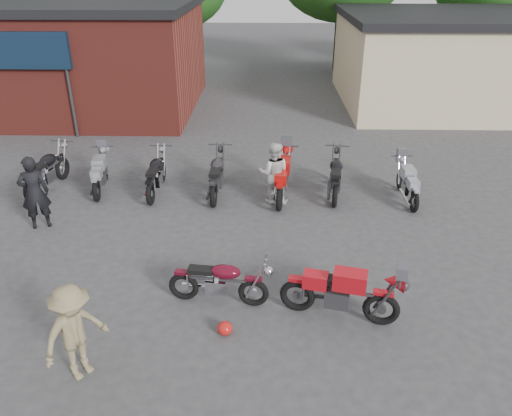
{
  "coord_description": "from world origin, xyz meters",
  "views": [
    {
      "loc": [
        0.12,
        -7.15,
        5.79
      ],
      "look_at": [
        -0.1,
        2.54,
        0.9
      ],
      "focal_mm": 35.0,
      "sensor_mm": 36.0,
      "label": 1
    }
  ],
  "objects_px": {
    "row_bike_1": "(100,172)",
    "sportbike": "(342,290)",
    "row_bike_0": "(47,169)",
    "row_bike_6": "(408,182)",
    "helmet": "(225,328)",
    "row_bike_5": "(336,174)",
    "person_light": "(274,173)",
    "row_bike_4": "(283,175)",
    "person_dark": "(34,193)",
    "row_bike_2": "(156,173)",
    "row_bike_3": "(217,173)",
    "person_tan": "(75,333)",
    "vintage_motorcycle": "(220,279)"
  },
  "relations": [
    {
      "from": "row_bike_4",
      "to": "row_bike_6",
      "type": "xyz_separation_m",
      "value": [
        3.28,
        -0.12,
        -0.1
      ]
    },
    {
      "from": "person_tan",
      "to": "vintage_motorcycle",
      "type": "bearing_deg",
      "value": -9.22
    },
    {
      "from": "vintage_motorcycle",
      "to": "person_tan",
      "type": "relative_size",
      "value": 1.12
    },
    {
      "from": "person_light",
      "to": "row_bike_1",
      "type": "xyz_separation_m",
      "value": [
        -4.75,
        0.64,
        -0.27
      ]
    },
    {
      "from": "row_bike_0",
      "to": "row_bike_6",
      "type": "relative_size",
      "value": 1.16
    },
    {
      "from": "person_dark",
      "to": "row_bike_0",
      "type": "distance_m",
      "value": 2.27
    },
    {
      "from": "sportbike",
      "to": "row_bike_6",
      "type": "relative_size",
      "value": 1.12
    },
    {
      "from": "person_light",
      "to": "row_bike_1",
      "type": "bearing_deg",
      "value": -5.18
    },
    {
      "from": "row_bike_2",
      "to": "row_bike_3",
      "type": "height_order",
      "value": "row_bike_3"
    },
    {
      "from": "person_dark",
      "to": "person_tan",
      "type": "height_order",
      "value": "person_dark"
    },
    {
      "from": "helmet",
      "to": "person_light",
      "type": "xyz_separation_m",
      "value": [
        0.87,
        5.21,
        0.7
      ]
    },
    {
      "from": "helmet",
      "to": "row_bike_5",
      "type": "bearing_deg",
      "value": 66.03
    },
    {
      "from": "person_tan",
      "to": "row_bike_3",
      "type": "bearing_deg",
      "value": 25.45
    },
    {
      "from": "row_bike_1",
      "to": "row_bike_3",
      "type": "xyz_separation_m",
      "value": [
        3.23,
        -0.18,
        0.06
      ]
    },
    {
      "from": "row_bike_4",
      "to": "row_bike_5",
      "type": "relative_size",
      "value": 1.04
    },
    {
      "from": "person_tan",
      "to": "row_bike_4",
      "type": "bearing_deg",
      "value": 11.49
    },
    {
      "from": "row_bike_0",
      "to": "row_bike_3",
      "type": "bearing_deg",
      "value": -83.35
    },
    {
      "from": "helmet",
      "to": "person_dark",
      "type": "xyz_separation_m",
      "value": [
        -4.7,
        3.71,
        0.78
      ]
    },
    {
      "from": "person_light",
      "to": "row_bike_0",
      "type": "height_order",
      "value": "person_light"
    },
    {
      "from": "helmet",
      "to": "sportbike",
      "type": "bearing_deg",
      "value": 13.55
    },
    {
      "from": "person_light",
      "to": "row_bike_4",
      "type": "xyz_separation_m",
      "value": [
        0.24,
        0.31,
        -0.19
      ]
    },
    {
      "from": "row_bike_2",
      "to": "row_bike_6",
      "type": "height_order",
      "value": "row_bike_2"
    },
    {
      "from": "person_dark",
      "to": "person_tan",
      "type": "bearing_deg",
      "value": 95.62
    },
    {
      "from": "row_bike_4",
      "to": "row_bike_0",
      "type": "bearing_deg",
      "value": 93.48
    },
    {
      "from": "row_bike_2",
      "to": "row_bike_3",
      "type": "distance_m",
      "value": 1.66
    },
    {
      "from": "helmet",
      "to": "row_bike_2",
      "type": "bearing_deg",
      "value": 111.93
    },
    {
      "from": "row_bike_3",
      "to": "person_light",
      "type": "bearing_deg",
      "value": -105.34
    },
    {
      "from": "row_bike_1",
      "to": "row_bike_6",
      "type": "bearing_deg",
      "value": -101.1
    },
    {
      "from": "person_light",
      "to": "person_tan",
      "type": "relative_size",
      "value": 1.01
    },
    {
      "from": "person_tan",
      "to": "row_bike_3",
      "type": "xyz_separation_m",
      "value": [
        1.49,
        6.63,
        -0.2
      ]
    },
    {
      "from": "person_tan",
      "to": "sportbike",
      "type": "bearing_deg",
      "value": -32.72
    },
    {
      "from": "sportbike",
      "to": "person_dark",
      "type": "height_order",
      "value": "person_dark"
    },
    {
      "from": "vintage_motorcycle",
      "to": "person_dark",
      "type": "distance_m",
      "value": 5.38
    },
    {
      "from": "row_bike_2",
      "to": "row_bike_0",
      "type": "bearing_deg",
      "value": 87.97
    },
    {
      "from": "row_bike_2",
      "to": "row_bike_4",
      "type": "bearing_deg",
      "value": -92.96
    },
    {
      "from": "vintage_motorcycle",
      "to": "person_tan",
      "type": "bearing_deg",
      "value": -130.23
    },
    {
      "from": "sportbike",
      "to": "person_light",
      "type": "height_order",
      "value": "person_light"
    },
    {
      "from": "row_bike_2",
      "to": "row_bike_5",
      "type": "bearing_deg",
      "value": -89.72
    },
    {
      "from": "person_tan",
      "to": "row_bike_3",
      "type": "height_order",
      "value": "person_tan"
    },
    {
      "from": "person_dark",
      "to": "row_bike_6",
      "type": "distance_m",
      "value": 9.27
    },
    {
      "from": "person_dark",
      "to": "row_bike_1",
      "type": "height_order",
      "value": "person_dark"
    },
    {
      "from": "person_dark",
      "to": "row_bike_6",
      "type": "xyz_separation_m",
      "value": [
        9.1,
        1.69,
        -0.37
      ]
    },
    {
      "from": "row_bike_1",
      "to": "sportbike",
      "type": "bearing_deg",
      "value": -140.27
    },
    {
      "from": "row_bike_0",
      "to": "row_bike_2",
      "type": "relative_size",
      "value": 1.05
    },
    {
      "from": "row_bike_3",
      "to": "row_bike_5",
      "type": "xyz_separation_m",
      "value": [
        3.19,
        0.04,
        -0.01
      ]
    },
    {
      "from": "row_bike_0",
      "to": "row_bike_6",
      "type": "height_order",
      "value": "row_bike_0"
    },
    {
      "from": "helmet",
      "to": "person_tan",
      "type": "height_order",
      "value": "person_tan"
    },
    {
      "from": "helmet",
      "to": "person_light",
      "type": "bearing_deg",
      "value": 80.51
    },
    {
      "from": "row_bike_2",
      "to": "row_bike_5",
      "type": "relative_size",
      "value": 0.97
    },
    {
      "from": "sportbike",
      "to": "row_bike_4",
      "type": "height_order",
      "value": "row_bike_4"
    }
  ]
}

